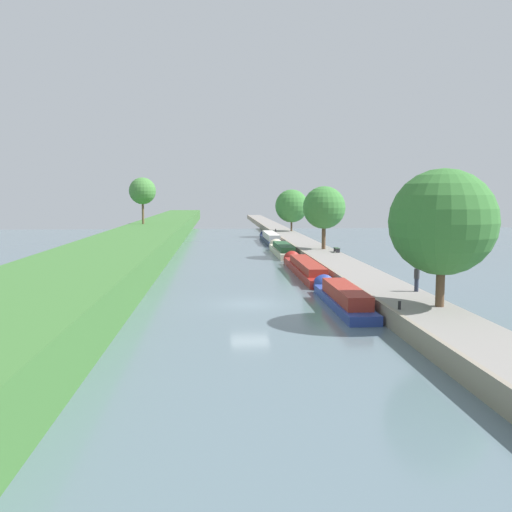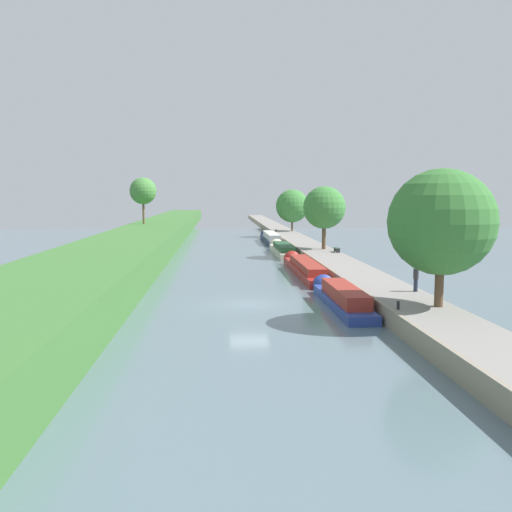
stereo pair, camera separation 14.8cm
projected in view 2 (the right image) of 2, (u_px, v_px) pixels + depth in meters
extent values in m
plane|color=slate|center=(249.00, 304.00, 35.40)|extent=(160.00, 160.00, 0.00)
cube|color=#3D7033|center=(66.00, 287.00, 34.46)|extent=(8.83, 260.00, 2.56)
cube|color=gray|center=(386.00, 294.00, 35.96)|extent=(3.77, 260.00, 1.04)
cube|color=gray|center=(357.00, 294.00, 35.82)|extent=(0.25, 260.00, 1.09)
cube|color=#283D93|center=(343.00, 303.00, 34.41)|extent=(1.83, 10.68, 0.57)
cube|color=maroon|center=(345.00, 293.00, 33.80)|extent=(1.50, 7.48, 0.83)
cone|color=#283D93|center=(325.00, 287.00, 40.25)|extent=(1.74, 1.10, 1.74)
cube|color=maroon|center=(305.00, 271.00, 48.44)|extent=(1.87, 15.64, 0.67)
cube|color=maroon|center=(307.00, 265.00, 47.59)|extent=(1.53, 10.95, 0.65)
cone|color=maroon|center=(293.00, 260.00, 56.75)|extent=(1.78, 1.12, 1.78)
cube|color=beige|center=(283.00, 252.00, 64.53)|extent=(2.00, 12.66, 0.72)
cube|color=#234C2D|center=(284.00, 247.00, 63.83)|extent=(1.64, 8.86, 0.61)
cone|color=beige|center=(277.00, 246.00, 71.40)|extent=(1.90, 1.20, 1.90)
cube|color=#141E42|center=(271.00, 240.00, 81.09)|extent=(1.93, 15.77, 0.64)
cube|color=silver|center=(271.00, 236.00, 80.22)|extent=(1.59, 11.04, 0.88)
cone|color=#141E42|center=(266.00, 236.00, 89.48)|extent=(1.84, 1.16, 1.84)
cylinder|color=brown|center=(439.00, 279.00, 29.38)|extent=(0.47, 0.47, 3.03)
sphere|color=#387533|center=(442.00, 222.00, 29.03)|extent=(5.73, 5.73, 5.73)
cylinder|color=brown|center=(324.00, 234.00, 60.76)|extent=(0.44, 0.44, 3.35)
sphere|color=#3D7F38|center=(324.00, 208.00, 60.43)|extent=(4.75, 4.75, 4.75)
cylinder|color=brown|center=(292.00, 223.00, 91.10)|extent=(0.31, 0.31, 2.70)
sphere|color=#3D7F38|center=(292.00, 206.00, 90.78)|extent=(5.52, 5.52, 5.52)
cylinder|color=brown|center=(144.00, 211.00, 84.88)|extent=(0.35, 0.35, 4.01)
sphere|color=#47843D|center=(143.00, 191.00, 84.53)|extent=(4.17, 4.17, 4.17)
cylinder|color=#282D42|center=(416.00, 285.00, 34.09)|extent=(0.26, 0.26, 0.82)
cylinder|color=#333338|center=(416.00, 274.00, 34.01)|extent=(0.34, 0.34, 0.62)
sphere|color=tan|center=(416.00, 267.00, 33.96)|extent=(0.22, 0.22, 0.22)
cylinder|color=black|center=(398.00, 305.00, 28.78)|extent=(0.16, 0.16, 0.45)
cylinder|color=black|center=(276.00, 230.00, 89.77)|extent=(0.16, 0.16, 0.45)
cube|color=#333338|center=(338.00, 251.00, 56.97)|extent=(0.40, 0.08, 0.41)
cube|color=#333338|center=(336.00, 250.00, 58.16)|extent=(0.40, 0.08, 0.41)
cube|color=#2D4733|center=(337.00, 248.00, 57.53)|extent=(0.44, 1.50, 0.06)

